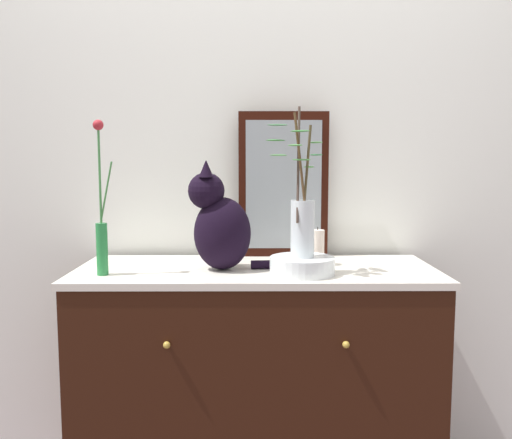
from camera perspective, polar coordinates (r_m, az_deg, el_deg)
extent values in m
cube|color=white|center=(2.31, -0.05, 5.88)|extent=(4.40, 0.08, 2.60)
cube|color=black|center=(2.15, 0.00, -17.54)|extent=(1.30, 0.52, 0.89)
cube|color=silver|center=(2.01, 0.00, -5.46)|extent=(1.33, 0.53, 0.02)
sphere|color=#B79338|center=(1.82, -9.45, -13.00)|extent=(0.02, 0.02, 0.02)
sphere|color=#B79338|center=(1.83, 9.53, -12.96)|extent=(0.02, 0.02, 0.02)
cube|color=black|center=(2.22, 2.92, 3.71)|extent=(0.37, 0.03, 0.59)
cube|color=gray|center=(2.20, 2.94, 3.69)|extent=(0.31, 0.01, 0.52)
ellipsoid|color=black|center=(1.96, -3.58, -1.50)|extent=(0.22, 0.19, 0.26)
sphere|color=black|center=(1.94, -5.30, 3.05)|extent=(0.13, 0.13, 0.13)
cone|color=black|center=(1.90, -5.35, 5.38)|extent=(0.05, 0.05, 0.06)
cone|color=black|center=(1.97, -5.29, 5.41)|extent=(0.05, 0.05, 0.06)
cylinder|color=black|center=(1.98, 2.14, -4.78)|extent=(0.19, 0.04, 0.03)
cylinder|color=#257B3B|center=(1.94, -16.01, -3.04)|extent=(0.04, 0.04, 0.18)
cylinder|color=#3C7B3F|center=(1.92, -16.24, 4.34)|extent=(0.01, 0.01, 0.32)
sphere|color=#A3222A|center=(1.92, -16.40, 9.60)|extent=(0.04, 0.04, 0.04)
cylinder|color=#397438|center=(1.91, -15.61, 2.81)|extent=(0.05, 0.01, 0.21)
cylinder|color=white|center=(1.90, 4.92, -4.89)|extent=(0.23, 0.23, 0.06)
cylinder|color=silver|center=(1.88, 4.96, -0.99)|extent=(0.08, 0.08, 0.20)
cylinder|color=#4B4025|center=(1.87, 5.39, 4.79)|extent=(0.03, 0.04, 0.34)
ellipsoid|color=#3E8135|center=(1.90, 5.65, 5.57)|extent=(0.05, 0.08, 0.01)
ellipsoid|color=#377F47|center=(1.91, 6.41, 6.83)|extent=(0.06, 0.08, 0.01)
ellipsoid|color=#3F7436|center=(1.88, 6.32, 8.13)|extent=(0.07, 0.08, 0.01)
cylinder|color=#43352D|center=(1.86, 4.51, 5.87)|extent=(0.02, 0.10, 0.40)
ellipsoid|color=#447C40|center=(1.85, 2.39, 6.83)|extent=(0.08, 0.07, 0.01)
ellipsoid|color=#3C813A|center=(1.86, 2.08, 8.40)|extent=(0.08, 0.05, 0.01)
ellipsoid|color=#3E7348|center=(1.85, 2.28, 9.99)|extent=(0.07, 0.04, 0.01)
cylinder|color=#47321C|center=(1.85, 4.78, 5.45)|extent=(0.05, 0.04, 0.38)
ellipsoid|color=#40813A|center=(1.82, 4.86, 6.34)|extent=(0.08, 0.06, 0.01)
ellipsoid|color=#44853E|center=(1.80, 4.19, 7.86)|extent=(0.06, 0.08, 0.01)
ellipsoid|color=#3A823B|center=(1.82, 4.71, 9.34)|extent=(0.08, 0.06, 0.01)
cylinder|color=#F3DCC9|center=(2.06, 6.54, -2.97)|extent=(0.05, 0.05, 0.13)
cylinder|color=black|center=(2.05, 6.57, -0.94)|extent=(0.00, 0.00, 0.01)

